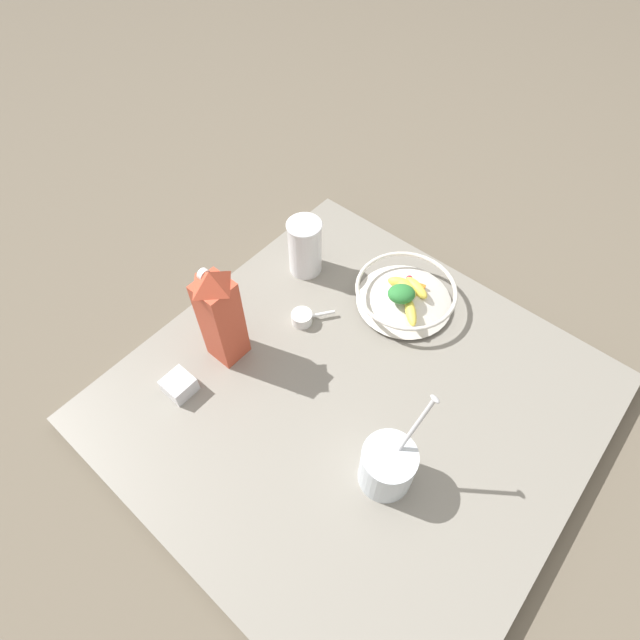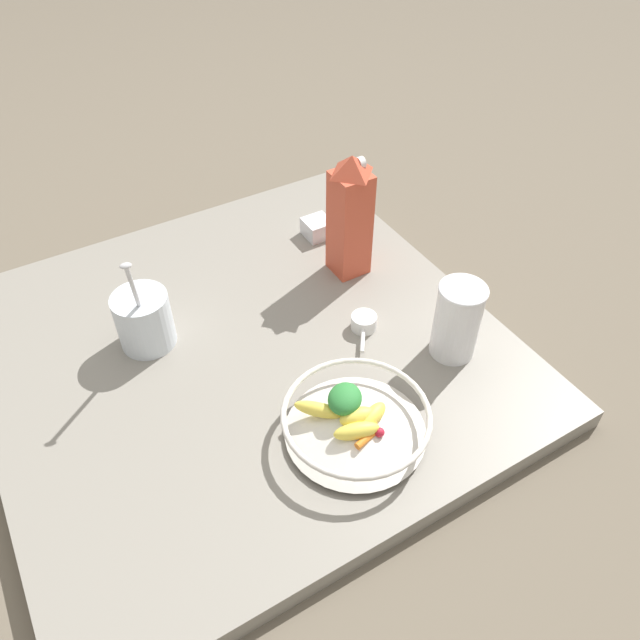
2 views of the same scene
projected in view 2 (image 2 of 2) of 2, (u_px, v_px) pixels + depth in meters
ground_plane at (246, 359)px, 1.22m from camera, size 6.00×6.00×0.00m
countertop at (245, 351)px, 1.20m from camera, size 0.92×0.92×0.04m
fruit_bowl at (355, 421)px, 1.01m from camera, size 0.24×0.24×0.08m
milk_carton at (350, 216)px, 1.26m from camera, size 0.07×0.07×0.27m
yogurt_tub at (143, 318)px, 1.15m from camera, size 0.13×0.10×0.25m
drinking_cup at (457, 320)px, 1.12m from camera, size 0.09×0.09×0.15m
spice_jar at (317, 228)px, 1.43m from camera, size 0.06×0.06×0.04m
measuring_scoop at (364, 323)px, 1.21m from camera, size 0.09×0.08×0.03m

